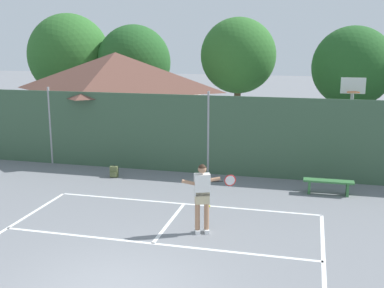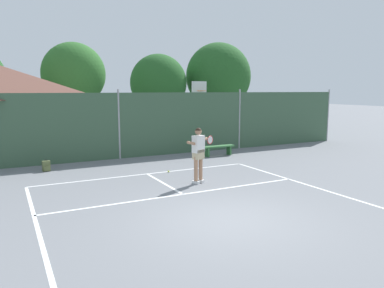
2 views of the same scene
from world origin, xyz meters
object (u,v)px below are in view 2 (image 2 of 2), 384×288
at_px(tennis_player, 199,150).
at_px(backpack_olive, 46,166).
at_px(basketball_hoop, 199,104).
at_px(tennis_ball, 169,171).
at_px(courtside_bench, 218,148).

relative_size(tennis_player, backpack_olive, 4.01).
distance_m(tennis_player, backpack_olive, 6.13).
relative_size(basketball_hoop, backpack_olive, 7.67).
bearing_deg(basketball_hoop, tennis_ball, -127.70).
xyz_separation_m(tennis_ball, courtside_bench, (3.50, 2.14, 0.33)).
bearing_deg(tennis_ball, backpack_olive, 150.32).
distance_m(basketball_hoop, tennis_player, 8.66).
xyz_separation_m(tennis_player, backpack_olive, (-4.30, 4.27, -0.92)).
xyz_separation_m(basketball_hoop, courtside_bench, (-0.82, -3.45, -1.95)).
relative_size(basketball_hoop, courtside_bench, 2.22).
xyz_separation_m(basketball_hoop, backpack_olive, (-8.39, -3.27, -2.12)).
bearing_deg(tennis_ball, basketball_hoop, 52.30).
distance_m(basketball_hoop, tennis_ball, 7.42).
xyz_separation_m(backpack_olive, courtside_bench, (7.58, -0.18, 0.17)).
distance_m(basketball_hoop, backpack_olive, 9.25).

